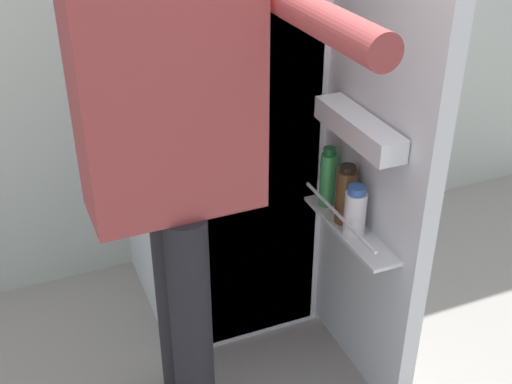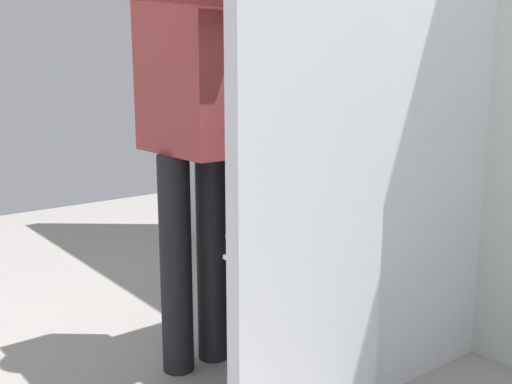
# 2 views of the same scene
# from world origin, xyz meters

# --- Properties ---
(ground_plane) EXTENTS (6.57, 6.57, 0.00)m
(ground_plane) POSITION_xyz_m (0.00, 0.00, 0.00)
(ground_plane) COLOR gray
(refrigerator) EXTENTS (0.65, 1.22, 1.64)m
(refrigerator) POSITION_xyz_m (0.03, 0.53, 0.82)
(refrigerator) COLOR silver
(refrigerator) RESTS_ON ground_plane
(person) EXTENTS (0.55, 0.77, 1.68)m
(person) POSITION_xyz_m (-0.31, -0.04, 1.02)
(person) COLOR black
(person) RESTS_ON ground_plane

